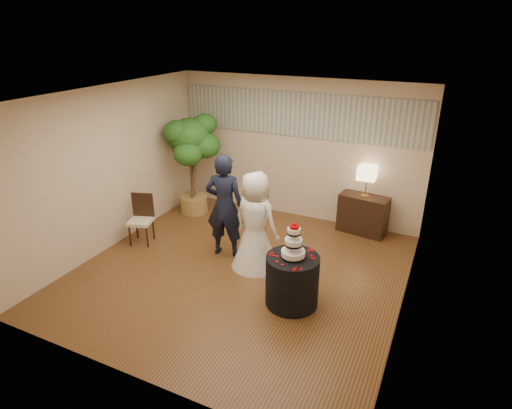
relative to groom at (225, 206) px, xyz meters
The scene contains 15 objects.
floor 1.12m from the groom, 41.36° to the right, with size 5.00×5.00×0.00m, color brown.
ceiling 2.01m from the groom, 41.36° to the right, with size 5.00×5.00×0.00m, color white.
wall_back 2.18m from the groom, 76.44° to the left, with size 5.00×0.06×2.80m, color beige.
wall_front 3.02m from the groom, 80.39° to the right, with size 5.00×0.06×2.80m, color beige.
wall_left 2.11m from the groom, 167.66° to the right, with size 0.06×5.00×2.80m, color beige.
wall_right 3.07m from the groom, ahead, with size 0.06×5.00×2.80m, color beige.
mural_border 2.42m from the groom, 76.31° to the left, with size 4.90×0.02×0.85m, color #A8A99C.
groom is the anchor object (origin of this frame).
bride 0.66m from the groom, 12.82° to the right, with size 0.80×0.79×1.63m, color white.
cake_table 1.85m from the groom, 29.05° to the right, with size 0.75×0.75×0.75m, color black.
wedding_cake 1.78m from the groom, 29.05° to the right, with size 0.34×0.34×0.53m, color white, non-canonical shape.
console 2.73m from the groom, 43.05° to the left, with size 0.90×0.40×0.75m, color black.
table_lamp 2.68m from the groom, 43.05° to the left, with size 0.33×0.33×0.58m, color beige, non-canonical shape.
ficus_tree 1.95m from the groom, 139.30° to the left, with size 1.01×1.01×2.12m, color #28621F, non-canonical shape.
side_chair 1.67m from the groom, 168.96° to the right, with size 0.42×0.44×0.90m, color black, non-canonical shape.
Camera 1 is at (2.78, -5.26, 3.73)m, focal length 30.00 mm.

